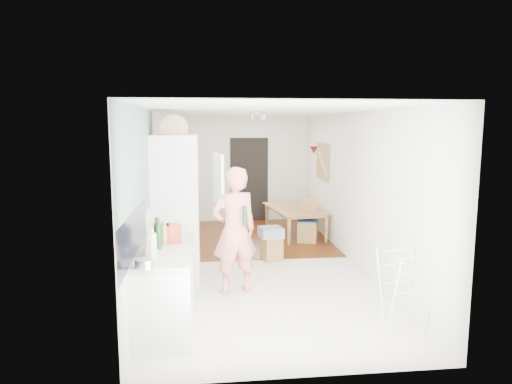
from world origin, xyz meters
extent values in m
cube|color=beige|center=(0.00, 0.00, 0.00)|extent=(3.20, 7.00, 0.01)
cube|color=#5E260C|center=(0.00, 1.85, 0.01)|extent=(3.20, 3.30, 0.01)
cube|color=slate|center=(-1.59, -2.00, 1.85)|extent=(0.02, 3.00, 1.30)
cube|color=black|center=(-1.59, -2.55, 1.15)|extent=(0.02, 1.90, 0.50)
cube|color=black|center=(0.20, 3.48, 1.00)|extent=(0.90, 0.04, 2.00)
cube|color=white|center=(-1.30, -2.55, 0.43)|extent=(0.60, 0.90, 0.86)
cube|color=beige|center=(-1.30, -2.55, 0.89)|extent=(0.62, 0.92, 0.06)
cube|color=white|center=(-1.30, -1.80, 0.44)|extent=(0.60, 0.60, 0.88)
cube|color=#BABABC|center=(-1.30, -1.80, 0.90)|extent=(0.60, 0.60, 0.04)
cube|color=white|center=(-1.27, -0.78, 1.07)|extent=(0.66, 0.66, 2.15)
cube|color=white|center=(-0.66, -1.08, 1.55)|extent=(0.14, 0.56, 0.70)
cube|color=white|center=(-0.96, -0.78, 1.55)|extent=(0.02, 0.52, 0.66)
cube|color=tan|center=(1.58, 1.90, 1.55)|extent=(0.03, 0.90, 0.70)
cube|color=#9D7946|center=(1.57, 1.90, 1.55)|extent=(0.00, 0.94, 0.74)
cone|color=maroon|center=(1.54, 2.55, 1.75)|extent=(0.18, 0.18, 0.16)
imported|color=#F58673|center=(-0.46, -1.26, 1.03)|extent=(0.86, 0.68, 2.05)
imported|color=#9D7946|center=(1.03, 1.88, 0.25)|extent=(0.99, 1.53, 0.50)
cube|color=gray|center=(0.25, 0.20, 0.48)|extent=(0.43, 0.43, 0.17)
cylinder|color=red|center=(-1.29, -1.91, 1.01)|extent=(0.35, 0.35, 0.19)
cylinder|color=#BABABC|center=(-1.43, -2.98, 0.97)|extent=(0.19, 0.19, 0.09)
cylinder|color=#1A401D|center=(-0.33, -1.40, 1.09)|extent=(0.06, 0.06, 0.27)
cylinder|color=#1A401D|center=(-1.36, -2.27, 1.06)|extent=(0.07, 0.07, 0.28)
cylinder|color=#1A401D|center=(-1.40, -2.16, 1.05)|extent=(0.07, 0.07, 0.27)
cylinder|color=silver|center=(-1.40, -2.57, 1.04)|extent=(0.13, 0.13, 0.24)
cylinder|color=tan|center=(-1.32, -2.05, 1.03)|extent=(0.08, 0.08, 0.22)
cylinder|color=tan|center=(-1.41, -2.14, 1.02)|extent=(0.06, 0.06, 0.20)
camera|label=1|loc=(-0.83, -7.30, 2.27)|focal=32.00mm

